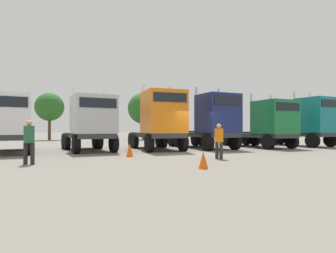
% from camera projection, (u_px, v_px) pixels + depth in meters
% --- Properties ---
extents(ground, '(200.00, 200.00, 0.00)m').
position_uv_depth(ground, '(202.00, 153.00, 16.40)').
color(ground, slate).
extents(semi_truck_white, '(3.62, 6.77, 3.93)m').
position_uv_depth(semi_truck_white, '(7.00, 123.00, 16.06)').
color(semi_truck_white, '#333338').
rests_on(semi_truck_white, ground).
extents(semi_truck_silver, '(3.63, 6.29, 4.02)m').
position_uv_depth(semi_truck_silver, '(91.00, 123.00, 17.68)').
color(semi_truck_silver, '#333338').
rests_on(semi_truck_silver, ground).
extents(semi_truck_orange, '(2.89, 6.39, 4.42)m').
position_uv_depth(semi_truck_orange, '(160.00, 120.00, 18.56)').
color(semi_truck_orange, '#333338').
rests_on(semi_truck_orange, ground).
extents(semi_truck_navy, '(3.50, 6.75, 4.36)m').
position_uv_depth(semi_truck_navy, '(211.00, 122.00, 19.83)').
color(semi_truck_navy, '#333338').
rests_on(semi_truck_navy, ground).
extents(semi_truck_green, '(3.30, 6.48, 4.05)m').
position_uv_depth(semi_truck_green, '(268.00, 124.00, 21.01)').
color(semi_truck_green, '#333338').
rests_on(semi_truck_green, ground).
extents(semi_truck_teal, '(3.62, 6.47, 4.45)m').
position_uv_depth(semi_truck_teal, '(309.00, 122.00, 22.82)').
color(semi_truck_teal, '#333338').
rests_on(semi_truck_teal, ground).
extents(visitor_in_hivis, '(0.50, 0.50, 1.66)m').
position_uv_depth(visitor_in_hivis, '(219.00, 139.00, 13.28)').
color(visitor_in_hivis, '#2C2C2C').
rests_on(visitor_in_hivis, ground).
extents(visitor_with_camera, '(0.50, 0.50, 1.77)m').
position_uv_depth(visitor_with_camera, '(29.00, 139.00, 11.25)').
color(visitor_with_camera, '#242424').
rests_on(visitor_with_camera, ground).
extents(traffic_cone_mid, '(0.36, 0.36, 0.69)m').
position_uv_depth(traffic_cone_mid, '(130.00, 150.00, 14.40)').
color(traffic_cone_mid, '#F2590C').
rests_on(traffic_cone_mid, ground).
extents(traffic_cone_far, '(0.36, 0.36, 0.62)m').
position_uv_depth(traffic_cone_far, '(203.00, 160.00, 10.06)').
color(traffic_cone_far, '#F2590C').
rests_on(traffic_cone_far, ground).
extents(oak_far_left, '(3.56, 3.56, 5.99)m').
position_uv_depth(oak_far_left, '(50.00, 107.00, 35.89)').
color(oak_far_left, '#4C3823').
rests_on(oak_far_left, ground).
extents(oak_far_centre, '(4.12, 4.12, 6.21)m').
position_uv_depth(oak_far_centre, '(143.00, 108.00, 37.56)').
color(oak_far_centre, '#4C3823').
rests_on(oak_far_centre, ground).
extents(oak_far_right, '(3.10, 3.10, 4.99)m').
position_uv_depth(oak_far_right, '(220.00, 115.00, 41.92)').
color(oak_far_right, '#4C3823').
rests_on(oak_far_right, ground).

